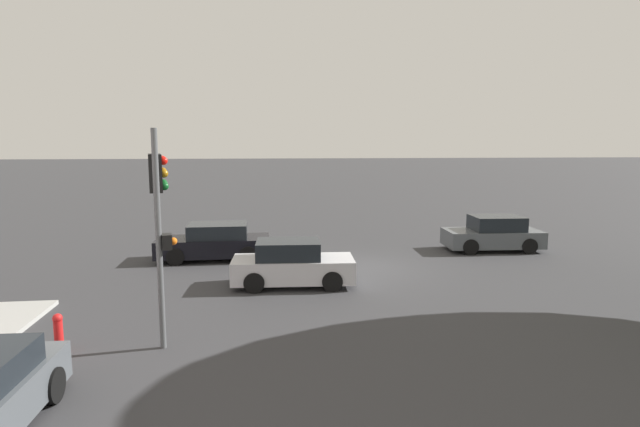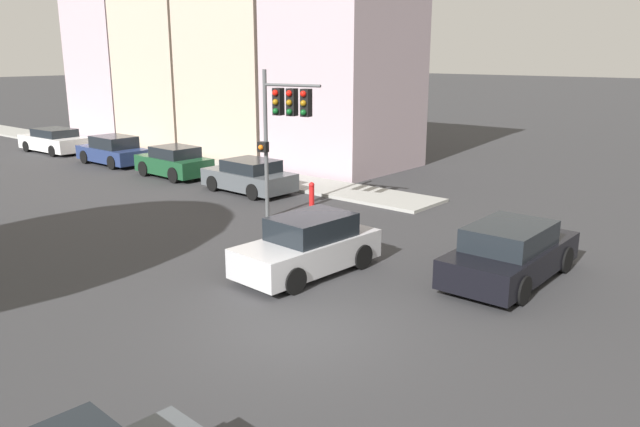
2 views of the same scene
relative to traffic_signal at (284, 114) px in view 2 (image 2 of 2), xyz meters
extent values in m
plane|color=#333335|center=(-6.24, -6.32, -3.68)|extent=(300.00, 300.00, 0.00)
cube|color=#9E9E99|center=(4.91, 27.03, -3.61)|extent=(2.52, 60.00, 0.12)
cube|color=#B29EA8|center=(9.59, 4.94, 1.84)|extent=(6.25, 5.82, 11.03)
cube|color=#BCA893|center=(9.56, 11.33, 1.90)|extent=(6.19, 6.49, 11.15)
cube|color=#BCA893|center=(10.46, 17.82, 1.68)|extent=(7.99, 6.04, 10.71)
cube|color=#B29EA8|center=(9.75, 23.78, 0.98)|extent=(6.56, 5.59, 9.30)
cylinder|color=#515456|center=(-0.12, 0.76, -1.11)|extent=(0.14, 0.14, 5.14)
cylinder|color=#515456|center=(0.11, -0.29, 0.96)|extent=(0.54, 2.12, 0.10)
cube|color=black|center=(-0.01, 0.23, 0.41)|extent=(0.36, 0.36, 0.90)
sphere|color=red|center=(-0.19, 0.20, 0.71)|extent=(0.20, 0.20, 0.20)
sphere|color=#99660F|center=(-0.19, 0.20, 0.41)|extent=(0.20, 0.20, 0.20)
sphere|color=#0F511E|center=(-0.19, 0.20, 0.11)|extent=(0.20, 0.20, 0.20)
cube|color=black|center=(0.11, -0.29, 0.41)|extent=(0.36, 0.36, 0.90)
sphere|color=red|center=(-0.08, -0.33, 0.71)|extent=(0.20, 0.20, 0.20)
sphere|color=#99660F|center=(-0.08, -0.33, 0.41)|extent=(0.20, 0.20, 0.20)
sphere|color=#0F511E|center=(-0.08, -0.33, 0.11)|extent=(0.20, 0.20, 0.20)
cube|color=black|center=(0.22, -0.81, 0.41)|extent=(0.36, 0.36, 0.90)
sphere|color=red|center=(0.03, -0.85, 0.71)|extent=(0.20, 0.20, 0.20)
sphere|color=#99660F|center=(0.03, -0.85, 0.41)|extent=(0.20, 0.20, 0.20)
sphere|color=#0F511E|center=(0.03, -0.85, 0.11)|extent=(0.20, 0.20, 0.20)
cube|color=black|center=(-0.29, 0.72, -1.13)|extent=(0.29, 0.39, 0.35)
sphere|color=orange|center=(-0.43, 0.69, -1.13)|extent=(0.18, 0.18, 0.18)
cube|color=black|center=(-0.48, -8.42, -3.12)|extent=(4.63, 1.94, 0.73)
cube|color=black|center=(-0.66, -8.42, -2.46)|extent=(2.42, 1.69, 0.58)
cylinder|color=black|center=(0.95, -7.52, -3.32)|extent=(0.71, 0.23, 0.70)
cylinder|color=black|center=(0.96, -9.30, -3.32)|extent=(0.71, 0.23, 0.70)
cylinder|color=black|center=(-1.92, -7.54, -3.32)|extent=(0.71, 0.23, 0.70)
cylinder|color=black|center=(-1.90, -9.33, -3.32)|extent=(0.71, 0.23, 0.70)
cube|color=#B7B7BC|center=(-3.51, -4.14, -3.11)|extent=(4.18, 1.95, 0.76)
cube|color=black|center=(-3.35, -4.15, -2.43)|extent=(2.21, 1.63, 0.60)
cylinder|color=black|center=(-4.82, -4.86, -3.34)|extent=(0.69, 0.26, 0.68)
cylinder|color=black|center=(-4.73, -3.27, -3.34)|extent=(0.69, 0.26, 0.68)
cylinder|color=black|center=(-2.30, -5.01, -3.34)|extent=(0.69, 0.26, 0.68)
cylinder|color=black|center=(-2.20, -3.42, -3.34)|extent=(0.69, 0.26, 0.68)
cube|color=#4C5156|center=(2.36, 4.33, -3.14)|extent=(1.99, 4.09, 0.71)
cube|color=black|center=(2.36, 4.17, -2.54)|extent=(1.72, 2.14, 0.49)
cylinder|color=black|center=(1.51, 5.60, -3.35)|extent=(0.24, 0.67, 0.66)
cylinder|color=black|center=(3.28, 5.56, -3.35)|extent=(0.24, 0.67, 0.66)
cylinder|color=black|center=(1.44, 3.10, -3.35)|extent=(0.24, 0.67, 0.66)
cylinder|color=black|center=(3.22, 3.05, -3.35)|extent=(0.24, 0.67, 0.66)
cube|color=#194728|center=(2.35, 9.42, -3.10)|extent=(1.90, 3.90, 0.76)
cube|color=black|center=(2.35, 9.27, -2.47)|extent=(1.64, 2.05, 0.49)
cylinder|color=black|center=(1.54, 10.64, -3.32)|extent=(0.24, 0.72, 0.72)
cylinder|color=black|center=(3.23, 10.60, -3.32)|extent=(0.24, 0.72, 0.72)
cylinder|color=black|center=(1.47, 8.25, -3.32)|extent=(0.24, 0.72, 0.72)
cylinder|color=black|center=(3.16, 8.21, -3.32)|extent=(0.24, 0.72, 0.72)
cube|color=navy|center=(2.40, 14.66, -3.13)|extent=(1.87, 4.30, 0.70)
cube|color=black|center=(2.40, 14.49, -2.48)|extent=(1.63, 2.24, 0.60)
cylinder|color=black|center=(1.55, 16.00, -3.33)|extent=(0.23, 0.70, 0.69)
cylinder|color=black|center=(3.27, 15.98, -3.33)|extent=(0.23, 0.70, 0.69)
cylinder|color=black|center=(1.53, 13.34, -3.33)|extent=(0.23, 0.70, 0.69)
cylinder|color=black|center=(3.24, 13.32, -3.33)|extent=(0.23, 0.70, 0.69)
cube|color=silver|center=(2.40, 20.92, -3.11)|extent=(2.08, 4.75, 0.77)
cube|color=black|center=(2.40, 20.73, -2.50)|extent=(1.77, 2.50, 0.45)
cylinder|color=black|center=(1.44, 22.34, -3.36)|extent=(0.24, 0.65, 0.64)
cylinder|color=black|center=(3.24, 22.40, -3.36)|extent=(0.24, 0.65, 0.64)
cylinder|color=black|center=(1.55, 19.44, -3.36)|extent=(0.24, 0.65, 0.64)
cylinder|color=black|center=(3.35, 19.50, -3.36)|extent=(0.24, 0.65, 0.64)
cylinder|color=red|center=(2.23, 0.72, -3.30)|extent=(0.20, 0.20, 0.75)
sphere|color=red|center=(2.23, 0.72, -2.87)|extent=(0.22, 0.22, 0.22)
camera|label=1|loc=(-2.46, 12.36, 1.10)|focal=28.00mm
camera|label=2|loc=(-15.21, -14.51, 1.99)|focal=35.00mm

